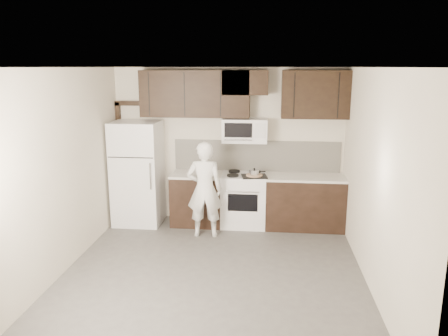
% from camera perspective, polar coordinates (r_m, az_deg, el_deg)
% --- Properties ---
extents(floor, '(4.50, 4.50, 0.00)m').
position_cam_1_polar(floor, '(5.99, -1.53, -13.79)').
color(floor, '#4A4846').
rests_on(floor, ground).
extents(back_wall, '(4.00, 0.00, 4.00)m').
position_cam_1_polar(back_wall, '(7.70, 0.57, 2.95)').
color(back_wall, beige).
rests_on(back_wall, ground).
extents(ceiling, '(4.50, 4.50, 0.00)m').
position_cam_1_polar(ceiling, '(5.34, -1.71, 13.02)').
color(ceiling, white).
rests_on(ceiling, back_wall).
extents(counter_run, '(2.95, 0.64, 0.91)m').
position_cam_1_polar(counter_run, '(7.58, 4.89, -4.23)').
color(counter_run, black).
rests_on(counter_run, floor).
extents(stove, '(0.76, 0.66, 0.94)m').
position_cam_1_polar(stove, '(7.58, 2.60, -4.14)').
color(stove, white).
rests_on(stove, floor).
extents(backsplash, '(2.90, 0.02, 0.54)m').
position_cam_1_polar(backsplash, '(7.69, 4.27, 1.61)').
color(backsplash, beige).
rests_on(backsplash, counter_run).
extents(upper_cabinets, '(3.48, 0.35, 0.78)m').
position_cam_1_polar(upper_cabinets, '(7.40, 2.08, 9.80)').
color(upper_cabinets, black).
rests_on(upper_cabinets, back_wall).
extents(microwave, '(0.76, 0.42, 0.40)m').
position_cam_1_polar(microwave, '(7.44, 2.74, 4.92)').
color(microwave, white).
rests_on(microwave, upper_cabinets).
extents(refrigerator, '(0.80, 0.76, 1.80)m').
position_cam_1_polar(refrigerator, '(7.74, -11.19, -0.65)').
color(refrigerator, white).
rests_on(refrigerator, floor).
extents(door_trim, '(0.50, 0.08, 2.12)m').
position_cam_1_polar(door_trim, '(8.08, -13.15, 2.36)').
color(door_trim, black).
rests_on(door_trim, floor).
extents(saucepan, '(0.27, 0.16, 0.15)m').
position_cam_1_polar(saucepan, '(7.30, 4.00, -0.69)').
color(saucepan, silver).
rests_on(saucepan, stove).
extents(baking_tray, '(0.46, 0.37, 0.02)m').
position_cam_1_polar(baking_tray, '(7.30, 3.97, -1.08)').
color(baking_tray, black).
rests_on(baking_tray, counter_run).
extents(pizza, '(0.32, 0.32, 0.02)m').
position_cam_1_polar(pizza, '(7.30, 3.97, -0.93)').
color(pizza, tan).
rests_on(pizza, baking_tray).
extents(person, '(0.60, 0.42, 1.57)m').
position_cam_1_polar(person, '(7.02, -2.56, -2.81)').
color(person, white).
rests_on(person, floor).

